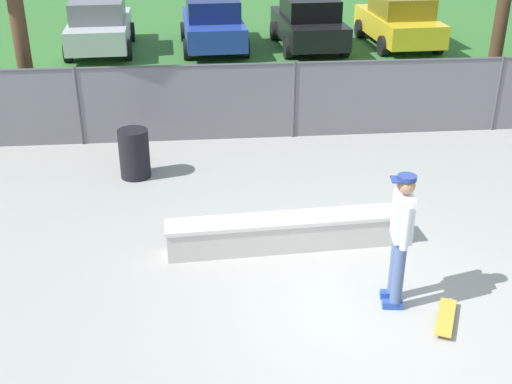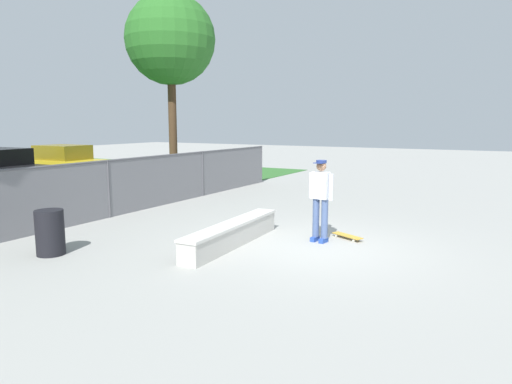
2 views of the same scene
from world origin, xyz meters
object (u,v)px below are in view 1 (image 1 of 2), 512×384
car_blue (213,23)px  car_yellow (399,21)px  skateboard (446,317)px  car_silver (100,25)px  concrete_ledge (285,232)px  car_black (309,23)px  trash_bin (134,154)px  skateboarder (401,234)px

car_blue → car_yellow: size_ratio=1.00×
skateboard → car_silver: 15.98m
concrete_ledge → skateboard: size_ratio=4.43×
car_black → trash_bin: car_black is taller
car_blue → trash_bin: (-1.81, -9.90, -0.38)m
car_blue → trash_bin: car_blue is taller
skateboard → concrete_ledge: bearing=131.1°
car_black → car_silver: bearing=178.0°
concrete_ledge → trash_bin: bearing=130.6°
skateboarder → car_black: 14.16m
skateboarder → skateboard: bearing=-41.2°
skateboard → car_black: (0.72, 14.57, 0.77)m
car_black → car_yellow: same height
skateboard → car_silver: (-5.97, 14.80, 0.77)m
skateboarder → car_silver: skateboarder is taller
concrete_ledge → trash_bin: trash_bin is taller
car_black → skateboarder: bearing=-95.1°
skateboard → trash_bin: size_ratio=0.88×
skateboarder → car_yellow: size_ratio=0.43×
skateboarder → car_silver: size_ratio=0.43×
car_silver → car_blue: bearing=-0.9°
skateboarder → trash_bin: bearing=129.8°
skateboard → car_silver: size_ratio=0.19×
skateboarder → trash_bin: size_ratio=2.00×
car_black → trash_bin: 10.89m
skateboard → car_black: car_black is taller
car_black → car_yellow: (3.02, 0.06, 0.00)m
concrete_ledge → skateboard: concrete_ledge is taller
car_silver → car_yellow: 9.71m
car_blue → car_black: (3.09, -0.18, 0.00)m
car_yellow → car_silver: bearing=179.0°
car_silver → car_black: size_ratio=1.00×
car_black → trash_bin: (-4.90, -9.72, -0.38)m
concrete_ledge → car_blue: bearing=92.8°
car_yellow → car_black: bearing=-178.8°
car_silver → car_black: 6.69m
skateboarder → car_yellow: bearing=73.2°
car_silver → car_blue: same height
car_black → car_yellow: 3.02m
concrete_ledge → car_black: bearing=78.8°
skateboard → car_blue: 14.96m
concrete_ledge → car_black: 12.80m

